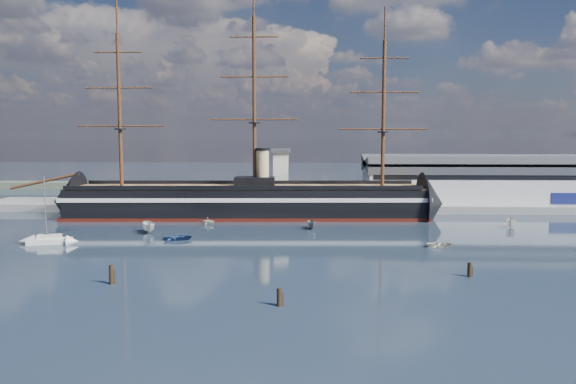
{
  "coord_description": "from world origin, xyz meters",
  "views": [
    {
      "loc": [
        11.16,
        -80.42,
        20.79
      ],
      "look_at": [
        6.51,
        35.0,
        9.0
      ],
      "focal_mm": 35.0,
      "sensor_mm": 36.0,
      "label": 1
    }
  ],
  "objects": [
    {
      "name": "piling_near_left",
      "position": [
        -16.58,
        -4.82,
        0.0
      ],
      "size": [
        0.64,
        0.64,
        3.45
      ],
      "primitive_type": "cylinder",
      "color": "black",
      "rests_on": "ground"
    },
    {
      "name": "motorboat_a",
      "position": [
        -23.13,
        35.93,
        0.0
      ],
      "size": [
        7.99,
        5.4,
        3.0
      ],
      "primitive_type": "imported",
      "rotation": [
        0.0,
        0.0,
        0.39
      ],
      "color": "silver",
      "rests_on": "ground"
    },
    {
      "name": "motorboat_e",
      "position": [
        35.35,
        23.65,
        0.0
      ],
      "size": [
        1.48,
        3.15,
        1.43
      ],
      "primitive_type": "imported",
      "rotation": [
        0.0,
        0.0,
        1.66
      ],
      "color": "beige",
      "rests_on": "ground"
    },
    {
      "name": "sailboat",
      "position": [
        -38.69,
        23.31,
        0.83
      ],
      "size": [
        8.43,
        4.02,
        12.98
      ],
      "rotation": [
        0.0,
        0.0,
        0.21
      ],
      "color": "silver",
      "rests_on": "ground"
    },
    {
      "name": "motorboat_b",
      "position": [
        -15.11,
        28.57,
        0.0
      ],
      "size": [
        1.73,
        3.6,
        1.62
      ],
      "primitive_type": "imported",
      "rotation": [
        0.0,
        0.0,
        1.67
      ],
      "color": "navy",
      "rests_on": "ground"
    },
    {
      "name": "quay_tower",
      "position": [
        3.0,
        73.0,
        9.75
      ],
      "size": [
        5.0,
        5.0,
        15.0
      ],
      "color": "silver",
      "rests_on": "ground"
    },
    {
      "name": "motorboat_c",
      "position": [
        11.51,
        42.67,
        0.0
      ],
      "size": [
        5.73,
        2.77,
        2.2
      ],
      "primitive_type": "imported",
      "rotation": [
        0.0,
        0.0,
        0.14
      ],
      "color": "slate",
      "rests_on": "ground"
    },
    {
      "name": "piling_near_mid",
      "position": [
        7.42,
        -13.91,
        0.0
      ],
      "size": [
        0.64,
        0.64,
        2.97
      ],
      "primitive_type": "cylinder",
      "color": "black",
      "rests_on": "ground"
    },
    {
      "name": "piling_far_right",
      "position": [
        34.58,
        1.32,
        0.0
      ],
      "size": [
        0.64,
        0.64,
        2.84
      ],
      "primitive_type": "cylinder",
      "color": "black",
      "rests_on": "ground"
    },
    {
      "name": "warehouse",
      "position": [
        58.0,
        80.0,
        7.98
      ],
      "size": [
        63.0,
        21.0,
        11.6
      ],
      "color": "#B7BABC",
      "rests_on": "ground"
    },
    {
      "name": "warship",
      "position": [
        -6.63,
        60.0,
        4.04
      ],
      "size": [
        113.21,
        20.04,
        53.94
      ],
      "rotation": [
        0.0,
        0.0,
        0.04
      ],
      "color": "black",
      "rests_on": "ground"
    },
    {
      "name": "motorboat_f",
      "position": [
        56.44,
        46.71,
        0.0
      ],
      "size": [
        6.48,
        4.09,
        2.43
      ],
      "primitive_type": "imported",
      "rotation": [
        0.0,
        0.0,
        -0.33
      ],
      "color": "beige",
      "rests_on": "ground"
    },
    {
      "name": "motorboat_d",
      "position": [
        -12.64,
        47.9,
        0.0
      ],
      "size": [
        4.38,
        5.73,
        1.93
      ],
      "primitive_type": "imported",
      "rotation": [
        0.0,
        0.0,
        1.11
      ],
      "color": "beige",
      "rests_on": "ground"
    },
    {
      "name": "ground",
      "position": [
        0.0,
        40.0,
        0.0
      ],
      "size": [
        600.0,
        600.0,
        0.0
      ],
      "primitive_type": "plane",
      "color": "#232D3B",
      "rests_on": "ground"
    },
    {
      "name": "quay",
      "position": [
        10.0,
        76.0,
        0.0
      ],
      "size": [
        180.0,
        18.0,
        2.0
      ],
      "primitive_type": "cube",
      "color": "slate",
      "rests_on": "ground"
    }
  ]
}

